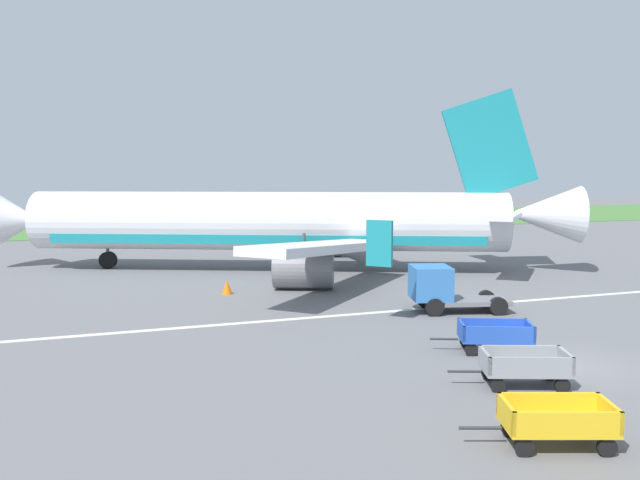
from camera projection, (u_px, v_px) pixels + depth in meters
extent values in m
plane|color=slate|center=(561.00, 365.00, 22.36)|extent=(220.00, 220.00, 0.00)
cube|color=#477A38|center=(213.00, 223.00, 80.08)|extent=(220.00, 28.00, 0.06)
cube|color=silver|center=(424.00, 309.00, 31.20)|extent=(120.00, 0.36, 0.01)
cylinder|color=silver|center=(268.00, 221.00, 42.76)|extent=(28.99, 15.33, 3.70)
cube|color=teal|center=(268.00, 237.00, 42.86)|extent=(26.17, 13.97, 0.56)
cone|color=silver|center=(17.00, 220.00, 43.84)|extent=(4.38, 4.60, 3.63)
cone|color=silver|center=(543.00, 214.00, 41.58)|extent=(5.53, 5.02, 3.52)
cube|color=silver|center=(325.00, 247.00, 34.27)|extent=(11.09, 10.97, 1.35)
cube|color=teal|center=(379.00, 243.00, 27.55)|extent=(0.91, 0.92, 1.90)
cylinder|color=gray|center=(304.00, 269.00, 36.04)|extent=(3.77, 3.20, 2.10)
cube|color=silver|center=(338.00, 221.00, 50.84)|extent=(2.93, 13.06, 1.35)
cube|color=teal|center=(372.00, 204.00, 57.02)|extent=(1.10, 0.23, 1.90)
cylinder|color=gray|center=(320.00, 241.00, 49.52)|extent=(3.77, 3.20, 2.10)
cube|color=teal|center=(490.00, 145.00, 41.35)|extent=(5.63, 2.71, 6.88)
cube|color=silver|center=(502.00, 216.00, 38.60)|extent=(4.79, 5.09, 0.24)
cube|color=silver|center=(482.00, 209.00, 44.95)|extent=(2.29, 5.35, 0.24)
cylinder|color=#4C4C51|center=(108.00, 244.00, 43.61)|extent=(0.20, 0.20, 2.04)
cylinder|color=black|center=(108.00, 260.00, 43.72)|extent=(1.19, 0.85, 1.10)
cylinder|color=#4C4C51|center=(304.00, 250.00, 40.58)|extent=(0.20, 0.20, 2.04)
cylinder|color=black|center=(304.00, 267.00, 40.69)|extent=(1.19, 0.85, 1.10)
cylinder|color=#4C4C51|center=(310.00, 242.00, 44.94)|extent=(0.20, 0.20, 2.04)
cylinder|color=black|center=(310.00, 257.00, 45.05)|extent=(1.19, 0.85, 1.10)
cube|color=gold|center=(557.00, 426.00, 15.75)|extent=(2.83, 2.16, 0.08)
cube|color=gold|center=(568.00, 424.00, 15.07)|extent=(2.39, 0.94, 0.55)
cube|color=gold|center=(548.00, 404.00, 16.36)|extent=(2.39, 0.94, 0.55)
cube|color=gold|center=(506.00, 413.00, 15.72)|extent=(0.57, 1.35, 0.55)
cube|color=gold|center=(609.00, 413.00, 15.72)|extent=(0.57, 1.35, 0.55)
cylinder|color=#2D2D33|center=(480.00, 428.00, 15.76)|extent=(0.97, 0.41, 0.08)
cylinder|color=black|center=(524.00, 447.00, 15.22)|extent=(0.47, 0.30, 0.44)
cylinder|color=black|center=(510.00, 428.00, 16.34)|extent=(0.47, 0.30, 0.44)
cylinder|color=black|center=(607.00, 447.00, 15.22)|extent=(0.47, 0.30, 0.44)
cylinder|color=black|center=(587.00, 428.00, 16.33)|extent=(0.47, 0.30, 0.44)
cube|color=gray|center=(525.00, 370.00, 20.10)|extent=(2.83, 2.20, 0.08)
cube|color=gray|center=(532.00, 367.00, 19.42)|extent=(2.37, 0.98, 0.55)
cube|color=gray|center=(519.00, 354.00, 20.71)|extent=(2.37, 0.98, 0.55)
cube|color=gray|center=(485.00, 360.00, 20.09)|extent=(0.59, 1.34, 0.55)
cube|color=gray|center=(566.00, 360.00, 20.04)|extent=(0.59, 1.34, 0.55)
cylinder|color=#2D2D33|center=(464.00, 371.00, 20.14)|extent=(0.96, 0.43, 0.08)
cylinder|color=black|center=(498.00, 385.00, 19.59)|extent=(0.47, 0.31, 0.44)
cylinder|color=black|center=(489.00, 373.00, 20.70)|extent=(0.47, 0.31, 0.44)
cylinder|color=black|center=(562.00, 385.00, 19.55)|extent=(0.47, 0.31, 0.44)
cylinder|color=black|center=(550.00, 373.00, 20.66)|extent=(0.47, 0.31, 0.44)
cube|color=#234CB2|center=(495.00, 339.00, 23.85)|extent=(2.85, 2.27, 0.08)
cube|color=#234CB2|center=(499.00, 334.00, 23.17)|extent=(2.34, 1.07, 0.55)
cube|color=#234CB2|center=(492.00, 326.00, 24.46)|extent=(2.34, 1.07, 0.55)
cube|color=#234CB2|center=(461.00, 329.00, 23.89)|extent=(0.64, 1.33, 0.55)
cube|color=#234CB2|center=(530.00, 330.00, 23.75)|extent=(0.64, 1.33, 0.55)
cylinder|color=#2D2D33|center=(444.00, 339.00, 23.96)|extent=(0.95, 0.46, 0.08)
cylinder|color=black|center=(471.00, 350.00, 23.38)|extent=(0.47, 0.32, 0.44)
cylinder|color=black|center=(466.00, 341.00, 24.49)|extent=(0.47, 0.32, 0.44)
cylinder|color=black|center=(526.00, 350.00, 23.27)|extent=(0.47, 0.32, 0.44)
cylinder|color=black|center=(518.00, 342.00, 24.38)|extent=(0.47, 0.32, 0.44)
cube|color=slate|center=(473.00, 300.00, 30.62)|extent=(3.50, 2.67, 0.20)
cube|color=#3370B7|center=(431.00, 283.00, 30.39)|extent=(2.15, 2.29, 1.50)
cube|color=#19232D|center=(413.00, 280.00, 30.32)|extent=(0.51, 1.58, 0.67)
cylinder|color=black|center=(434.00, 307.00, 29.64)|extent=(0.85, 0.50, 0.80)
cylinder|color=black|center=(426.00, 300.00, 31.34)|extent=(0.85, 0.50, 0.80)
cylinder|color=black|center=(498.00, 306.00, 29.84)|extent=(0.85, 0.50, 0.80)
cylinder|color=black|center=(486.00, 299.00, 31.54)|extent=(0.85, 0.50, 0.80)
cone|color=orange|center=(227.00, 287.00, 34.79)|extent=(0.57, 0.57, 0.75)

